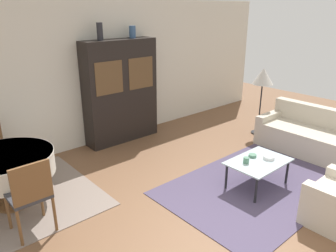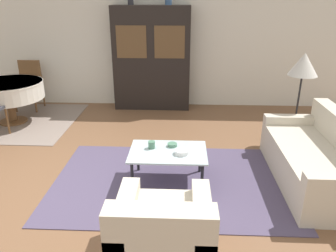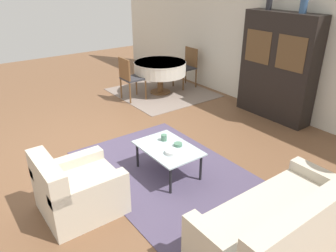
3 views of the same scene
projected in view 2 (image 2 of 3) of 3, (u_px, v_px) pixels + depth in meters
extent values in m
plane|color=brown|center=(63.00, 202.00, 3.70)|extent=(14.00, 14.00, 0.00)
cube|color=beige|center=(117.00, 39.00, 6.56)|extent=(10.00, 0.06, 2.70)
cube|color=#4C425B|center=(171.00, 181.00, 4.09)|extent=(2.91, 1.92, 0.01)
cube|color=gray|center=(17.00, 121.00, 6.03)|extent=(2.13, 2.03, 0.01)
cube|color=beige|center=(313.00, 166.00, 4.01)|extent=(0.87, 1.83, 0.45)
cube|color=beige|center=(295.00, 120.00, 4.67)|extent=(0.87, 0.16, 0.12)
cube|color=beige|center=(163.00, 240.00, 2.80)|extent=(0.81, 0.89, 0.44)
cube|color=beige|center=(160.00, 229.00, 2.34)|extent=(0.81, 0.20, 0.34)
cube|color=beige|center=(124.00, 211.00, 2.71)|extent=(0.16, 0.89, 0.12)
cube|color=beige|center=(203.00, 214.00, 2.68)|extent=(0.16, 0.89, 0.12)
cylinder|color=black|center=(132.00, 177.00, 3.79)|extent=(0.04, 0.04, 0.39)
cylinder|color=black|center=(202.00, 179.00, 3.76)|extent=(0.04, 0.04, 0.39)
cylinder|color=black|center=(138.00, 157.00, 4.27)|extent=(0.04, 0.04, 0.39)
cylinder|color=black|center=(200.00, 158.00, 4.23)|extent=(0.04, 0.04, 0.39)
cube|color=silver|center=(168.00, 152.00, 3.94)|extent=(0.93, 0.64, 0.02)
cube|color=black|center=(152.00, 59.00, 6.43)|extent=(1.49, 0.39, 2.00)
cube|color=brown|center=(131.00, 42.00, 6.13)|extent=(0.57, 0.01, 0.60)
cube|color=brown|center=(170.00, 42.00, 6.10)|extent=(0.57, 0.01, 0.60)
cylinder|color=brown|center=(14.00, 121.00, 5.98)|extent=(0.48, 0.48, 0.03)
cylinder|color=brown|center=(12.00, 110.00, 5.91)|extent=(0.14, 0.14, 0.44)
cylinder|color=silver|center=(8.00, 90.00, 5.77)|extent=(1.20, 1.20, 0.30)
cylinder|color=silver|center=(6.00, 83.00, 5.72)|extent=(1.21, 1.21, 0.03)
cylinder|color=brown|center=(8.00, 121.00, 5.39)|extent=(0.04, 0.04, 0.46)
cylinder|color=brown|center=(35.00, 101.00, 6.39)|extent=(0.04, 0.04, 0.46)
cylinder|color=brown|center=(15.00, 101.00, 6.41)|extent=(0.04, 0.04, 0.46)
cylinder|color=brown|center=(43.00, 95.00, 6.77)|extent=(0.04, 0.04, 0.46)
cylinder|color=brown|center=(24.00, 95.00, 6.78)|extent=(0.04, 0.04, 0.46)
cube|color=#333338|center=(28.00, 86.00, 6.50)|extent=(0.44, 0.44, 0.04)
cube|color=brown|center=(30.00, 71.00, 6.59)|extent=(0.44, 0.04, 0.45)
cylinder|color=black|center=(292.00, 141.00, 5.19)|extent=(0.28, 0.28, 0.02)
cylinder|color=black|center=(297.00, 109.00, 4.98)|extent=(0.03, 0.03, 1.07)
cone|color=beige|center=(304.00, 64.00, 4.73)|extent=(0.43, 0.43, 0.33)
cylinder|color=#4C7A60|center=(152.00, 145.00, 3.99)|extent=(0.08, 0.08, 0.09)
cylinder|color=white|center=(182.00, 152.00, 3.86)|extent=(0.17, 0.17, 0.05)
cylinder|color=#4C7A60|center=(172.00, 145.00, 4.05)|extent=(0.12, 0.12, 0.04)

